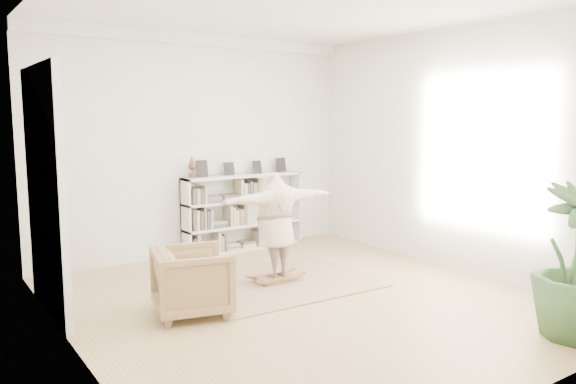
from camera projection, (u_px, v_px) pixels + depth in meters
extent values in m
plane|color=#9F8252|center=(304.00, 300.00, 7.03)|extent=(6.00, 6.00, 0.00)
plane|color=silver|center=(198.00, 146.00, 9.25)|extent=(5.50, 0.00, 5.50)
plane|color=silver|center=(532.00, 180.00, 4.33)|extent=(5.50, 0.00, 5.50)
plane|color=silver|center=(67.00, 169.00, 5.26)|extent=(0.00, 6.00, 6.00)
plane|color=silver|center=(454.00, 150.00, 8.32)|extent=(0.00, 6.00, 6.00)
plane|color=white|center=(305.00, 3.00, 6.55)|extent=(6.00, 6.00, 0.00)
cube|color=white|center=(197.00, 39.00, 8.97)|extent=(5.50, 0.12, 0.18)
cube|color=white|center=(45.00, 195.00, 6.40)|extent=(0.08, 1.78, 2.92)
cube|color=silver|center=(55.00, 199.00, 6.08)|extent=(0.06, 0.78, 2.80)
cube|color=silver|center=(40.00, 191.00, 6.74)|extent=(0.06, 0.78, 2.80)
cube|color=silver|center=(186.00, 219.00, 9.06)|extent=(0.04, 0.35, 1.30)
cube|color=silver|center=(295.00, 207.00, 10.26)|extent=(0.04, 0.35, 1.30)
cube|color=silver|center=(240.00, 211.00, 9.79)|extent=(2.20, 0.04, 1.30)
cube|color=silver|center=(244.00, 248.00, 9.74)|extent=(2.20, 0.35, 0.04)
cube|color=silver|center=(244.00, 225.00, 9.69)|extent=(2.20, 0.35, 0.04)
cube|color=silver|center=(244.00, 200.00, 9.63)|extent=(2.20, 0.35, 0.04)
cube|color=silver|center=(244.00, 176.00, 9.58)|extent=(2.20, 0.35, 0.04)
cube|color=black|center=(202.00, 170.00, 9.18)|extent=(0.18, 0.07, 0.24)
cube|color=black|center=(229.00, 168.00, 9.46)|extent=(0.18, 0.07, 0.24)
cube|color=black|center=(257.00, 167.00, 9.77)|extent=(0.18, 0.07, 0.24)
cube|color=black|center=(281.00, 165.00, 10.04)|extent=(0.18, 0.07, 0.24)
imported|color=tan|center=(192.00, 281.00, 6.50)|extent=(1.04, 1.02, 0.79)
cube|color=tan|center=(276.00, 282.00, 7.77)|extent=(2.55, 2.06, 0.02)
cube|color=brown|center=(276.00, 277.00, 7.76)|extent=(0.55, 0.34, 0.03)
cube|color=brown|center=(276.00, 280.00, 7.77)|extent=(0.37, 0.06, 0.04)
cube|color=brown|center=(276.00, 280.00, 7.77)|extent=(0.37, 0.06, 0.04)
cube|color=brown|center=(276.00, 277.00, 7.76)|extent=(0.22, 0.06, 0.11)
cube|color=brown|center=(276.00, 277.00, 7.76)|extent=(0.22, 0.06, 0.11)
imported|color=beige|center=(276.00, 223.00, 7.66)|extent=(1.76, 0.52, 1.42)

